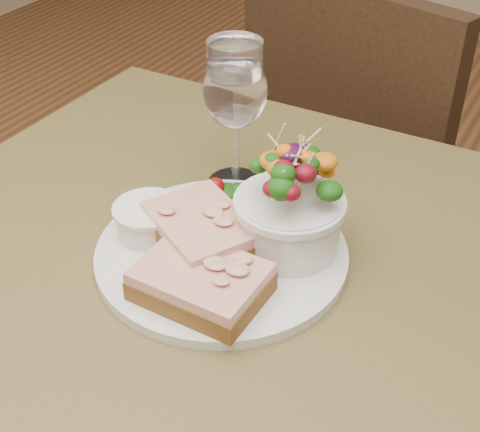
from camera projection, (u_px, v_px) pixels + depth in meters
The scene contains 9 objects.
cafe_table at pixel (212, 344), 0.76m from camera, with size 0.80×0.80×0.75m.
chair_far at pixel (372, 246), 1.48m from camera, with size 0.52×0.52×0.90m.
dinner_plate at pixel (222, 253), 0.73m from camera, with size 0.27×0.27×0.01m, color white.
sandwich_front at pixel (201, 282), 0.65m from camera, with size 0.12×0.09×0.03m.
sandwich_back at pixel (202, 230), 0.71m from camera, with size 0.15×0.14×0.03m.
ramekin at pixel (149, 218), 0.73m from camera, with size 0.07×0.07×0.04m.
salad_bowl at pixel (290, 201), 0.69m from camera, with size 0.11×0.11×0.13m.
garnish at pixel (225, 188), 0.80m from camera, with size 0.05×0.04×0.02m.
wine_glass at pixel (235, 95), 0.77m from camera, with size 0.08×0.08×0.18m.
Camera 1 is at (0.29, -0.45, 1.22)m, focal length 50.00 mm.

